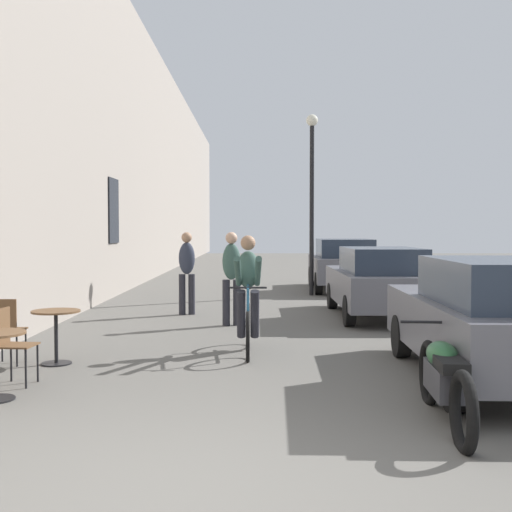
% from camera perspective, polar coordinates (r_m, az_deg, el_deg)
% --- Properties ---
extents(ground_plane, '(88.00, 88.00, 0.00)m').
position_cam_1_polar(ground_plane, '(4.61, -7.46, -20.61)').
color(ground_plane, '#5B5954').
extents(building_facade_left, '(0.54, 68.00, 8.64)m').
position_cam_1_polar(building_facade_left, '(18.81, -12.45, 10.02)').
color(building_facade_left, gray).
rests_on(building_facade_left, ground_plane).
extents(cafe_chair_near_toward_street, '(0.41, 0.41, 0.89)m').
position_cam_1_polar(cafe_chair_near_toward_street, '(8.01, -20.76, -6.99)').
color(cafe_chair_near_toward_street, black).
rests_on(cafe_chair_near_toward_street, ground_plane).
extents(cafe_table_mid, '(0.64, 0.64, 0.72)m').
position_cam_1_polar(cafe_table_mid, '(9.03, -17.22, -5.87)').
color(cafe_table_mid, black).
rests_on(cafe_table_mid, ground_plane).
extents(cafe_chair_mid_toward_street, '(0.38, 0.38, 0.89)m').
position_cam_1_polar(cafe_chair_mid_toward_street, '(9.16, -21.13, -5.83)').
color(cafe_chair_mid_toward_street, black).
rests_on(cafe_chair_mid_toward_street, ground_plane).
extents(cyclist_on_bicycle, '(0.52, 1.76, 1.74)m').
position_cam_1_polar(cyclist_on_bicycle, '(9.43, -0.65, -3.64)').
color(cyclist_on_bicycle, black).
rests_on(cyclist_on_bicycle, ground_plane).
extents(pedestrian_near, '(0.37, 0.28, 1.75)m').
position_cam_1_polar(pedestrian_near, '(12.03, -2.12, -1.50)').
color(pedestrian_near, '#26262D').
rests_on(pedestrian_near, ground_plane).
extents(pedestrian_mid, '(0.38, 0.30, 1.74)m').
position_cam_1_polar(pedestrian_mid, '(13.64, -6.08, -1.08)').
color(pedestrian_mid, '#26262D').
rests_on(pedestrian_mid, ground_plane).
extents(street_lamp, '(0.32, 0.32, 4.90)m').
position_cam_1_polar(street_lamp, '(17.62, 5.03, 6.63)').
color(street_lamp, black).
rests_on(street_lamp, ground_plane).
extents(parked_car_nearest, '(1.84, 4.17, 1.47)m').
position_cam_1_polar(parked_car_nearest, '(8.06, 20.32, -5.18)').
color(parked_car_nearest, '#595960').
rests_on(parked_car_nearest, ground_plane).
extents(parked_car_second, '(1.71, 4.03, 1.43)m').
position_cam_1_polar(parked_car_second, '(13.37, 10.81, -2.19)').
color(parked_car_second, '#595960').
rests_on(parked_car_second, ground_plane).
extents(parked_car_third, '(1.89, 4.31, 1.52)m').
position_cam_1_polar(parked_car_third, '(19.16, 7.74, -0.67)').
color(parked_car_third, '#595960').
rests_on(parked_car_third, ground_plane).
extents(parked_motorcycle, '(0.62, 2.15, 0.92)m').
position_cam_1_polar(parked_motorcycle, '(6.32, 16.40, -10.47)').
color(parked_motorcycle, black).
rests_on(parked_motorcycle, ground_plane).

